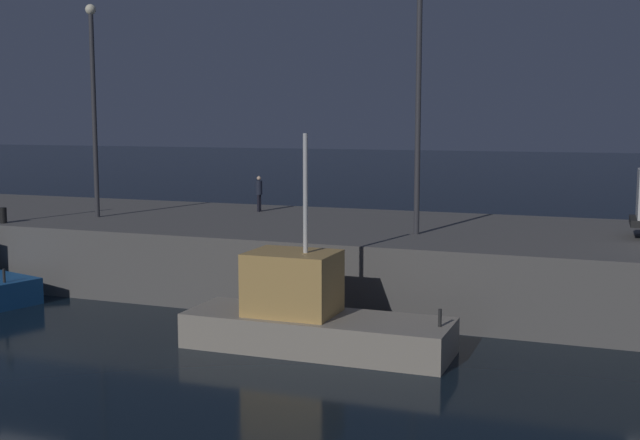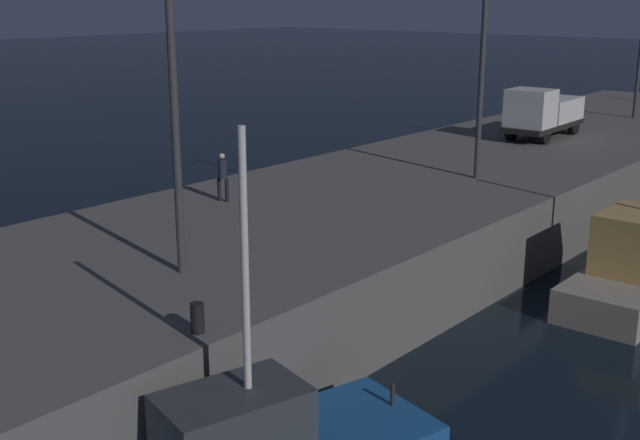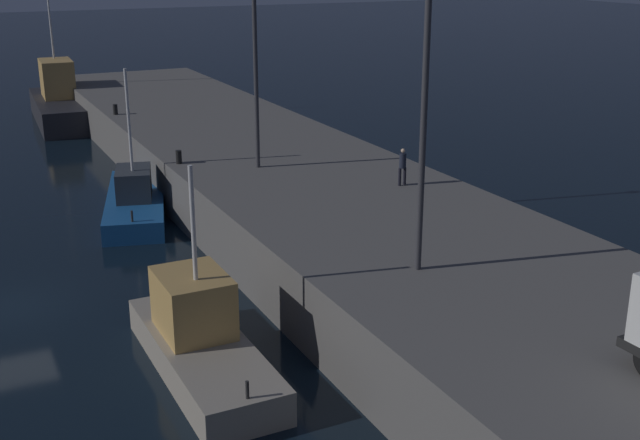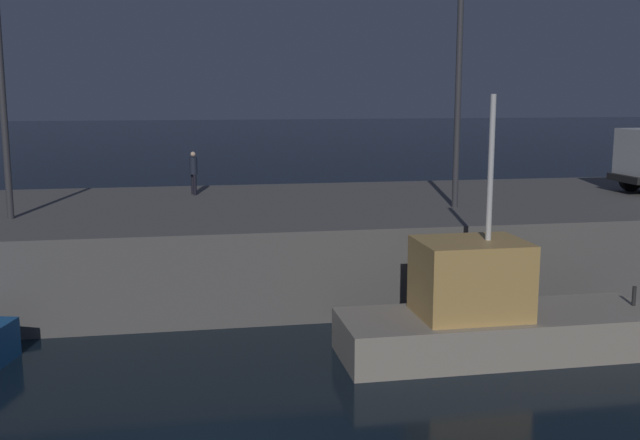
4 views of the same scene
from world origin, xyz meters
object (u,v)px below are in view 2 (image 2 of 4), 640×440
(lamp_post_east, at_px, (484,31))
(utility_truck, at_px, (543,113))
(bollard_east, at_px, (197,318))
(lamp_post_west, at_px, (172,60))
(fishing_trawler_red, at_px, (639,268))
(dockworker, at_px, (222,174))

(lamp_post_east, distance_m, utility_truck, 10.73)
(lamp_post_east, bearing_deg, bollard_east, -169.88)
(lamp_post_west, distance_m, utility_truck, 24.08)
(utility_truck, bearing_deg, bollard_east, -169.23)
(lamp_post_west, relative_size, bollard_east, 14.06)
(fishing_trawler_red, bearing_deg, lamp_post_east, 77.40)
(lamp_post_west, height_order, bollard_east, lamp_post_west)
(utility_truck, xyz_separation_m, bollard_east, (-25.93, -4.93, -0.88))
(lamp_post_east, relative_size, dockworker, 5.79)
(fishing_trawler_red, bearing_deg, lamp_post_west, 151.06)
(lamp_post_west, height_order, dockworker, lamp_post_west)
(lamp_post_west, bearing_deg, utility_truck, 4.42)
(lamp_post_east, height_order, utility_truck, lamp_post_east)
(fishing_trawler_red, height_order, bollard_east, fishing_trawler_red)
(fishing_trawler_red, xyz_separation_m, lamp_post_west, (-12.50, 6.91, 6.78))
(lamp_post_west, bearing_deg, fishing_trawler_red, -28.94)
(utility_truck, bearing_deg, dockworker, 171.95)
(fishing_trawler_red, height_order, dockworker, fishing_trawler_red)
(bollard_east, bearing_deg, utility_truck, 10.77)
(fishing_trawler_red, relative_size, bollard_east, 12.58)
(utility_truck, height_order, dockworker, utility_truck)
(lamp_post_east, xyz_separation_m, utility_truck, (9.69, 2.03, -4.12))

